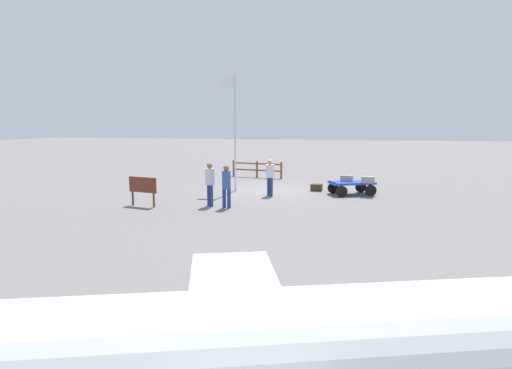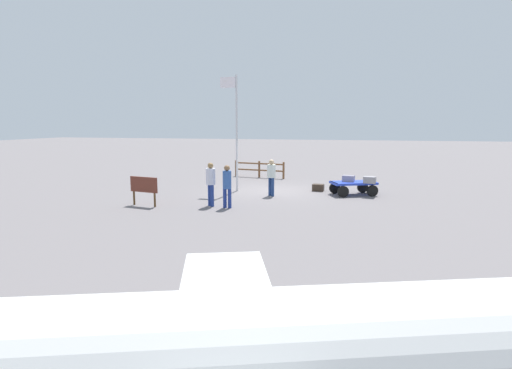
{
  "view_description": "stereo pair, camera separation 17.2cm",
  "coord_description": "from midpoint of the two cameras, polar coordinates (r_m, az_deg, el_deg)",
  "views": [
    {
      "loc": [
        -3.5,
        19.24,
        3.27
      ],
      "look_at": [
        -0.5,
        6.0,
        1.22
      ],
      "focal_mm": 28.88,
      "sensor_mm": 36.0,
      "label": 1
    },
    {
      "loc": [
        -3.67,
        19.2,
        3.27
      ],
      "look_at": [
        -0.5,
        6.0,
        1.22
      ],
      "focal_mm": 28.88,
      "sensor_mm": 36.0,
      "label": 2
    }
  ],
  "objects": [
    {
      "name": "flagpole",
      "position": [
        19.61,
        -2.64,
        8.17
      ],
      "size": [
        0.84,
        0.1,
        5.46
      ],
      "color": "silver",
      "rests_on": "ground"
    },
    {
      "name": "worker_trailing",
      "position": [
        15.78,
        -3.72,
        0.14
      ],
      "size": [
        0.36,
        0.36,
        1.66
      ],
      "color": "navy",
      "rests_on": "ground"
    },
    {
      "name": "airplane_near",
      "position": [
        4.0,
        2.3,
        -23.66
      ],
      "size": [
        9.72,
        5.4,
        3.0
      ],
      "color": "white",
      "rests_on": "ground"
    },
    {
      "name": "luggage_cart",
      "position": [
        19.2,
        13.52,
        -0.12
      ],
      "size": [
        2.2,
        1.81,
        0.61
      ],
      "color": "blue",
      "rests_on": "ground"
    },
    {
      "name": "worker_supervisor",
      "position": [
        16.17,
        -6.0,
        0.57
      ],
      "size": [
        0.52,
        0.52,
        1.72
      ],
      "color": "navy",
      "rests_on": "ground"
    },
    {
      "name": "wooden_fence",
      "position": [
        24.61,
        0.65,
        2.28
      ],
      "size": [
        3.16,
        0.64,
        0.98
      ],
      "color": "brown",
      "rests_on": "ground"
    },
    {
      "name": "ground_plane",
      "position": [
        19.82,
        2.9,
        -0.91
      ],
      "size": [
        120.0,
        120.0,
        0.0
      ],
      "primitive_type": "plane",
      "color": "slate"
    },
    {
      "name": "suitcase_dark",
      "position": [
        20.0,
        8.85,
        -0.43
      ],
      "size": [
        0.57,
        0.42,
        0.33
      ],
      "color": "#36291F",
      "rests_on": "ground"
    },
    {
      "name": "worker_lead",
      "position": [
        18.33,
        2.41,
        1.42
      ],
      "size": [
        0.54,
        0.54,
        1.64
      ],
      "color": "navy",
      "rests_on": "ground"
    },
    {
      "name": "suitcase_navy",
      "position": [
        18.92,
        15.72,
        0.62
      ],
      "size": [
        0.58,
        0.47,
        0.29
      ],
      "color": "gray",
      "rests_on": "luggage_cart"
    },
    {
      "name": "suitcase_grey",
      "position": [
        19.2,
        12.94,
        0.82
      ],
      "size": [
        0.58,
        0.47,
        0.28
      ],
      "color": "gray",
      "rests_on": "luggage_cart"
    },
    {
      "name": "signboard",
      "position": [
        16.73,
        -14.99,
        -0.27
      ],
      "size": [
        1.27,
        0.31,
        1.16
      ],
      "color": "#4C3319",
      "rests_on": "ground"
    }
  ]
}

